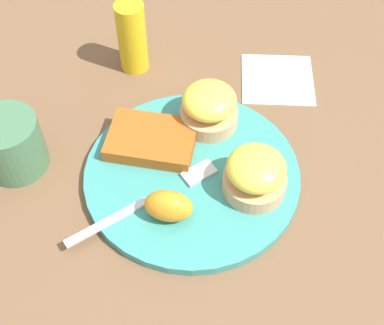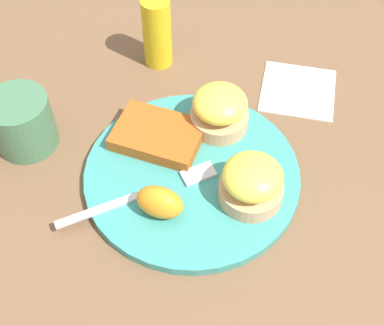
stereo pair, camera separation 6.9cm
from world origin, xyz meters
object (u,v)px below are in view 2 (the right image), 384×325
(orange_wedge, at_px, (160,202))
(fork, at_px, (149,192))
(hashbrown_patty, at_px, (158,135))
(sandwich_benedict_left, at_px, (252,183))
(sandwich_benedict_right, at_px, (220,110))
(cup, at_px, (21,122))
(condiment_bottle, at_px, (157,32))

(orange_wedge, bearing_deg, fork, -28.63)
(hashbrown_patty, distance_m, orange_wedge, 0.12)
(sandwich_benedict_left, height_order, orange_wedge, sandwich_benedict_left)
(sandwich_benedict_right, distance_m, orange_wedge, 0.17)
(cup, bearing_deg, hashbrown_patty, -150.77)
(condiment_bottle, bearing_deg, cup, 75.38)
(fork, distance_m, cup, 0.20)
(sandwich_benedict_left, distance_m, cup, 0.32)
(sandwich_benedict_right, xyz_separation_m, cup, (0.22, 0.16, -0.00))
(orange_wedge, bearing_deg, sandwich_benedict_right, -85.84)
(sandwich_benedict_left, height_order, condiment_bottle, condiment_bottle)
(sandwich_benedict_right, bearing_deg, cup, 36.14)
(hashbrown_patty, distance_m, fork, 0.09)
(fork, relative_size, cup, 1.67)
(cup, bearing_deg, sandwich_benedict_right, -143.86)
(hashbrown_patty, distance_m, condiment_bottle, 0.18)
(hashbrown_patty, bearing_deg, cup, 29.23)
(hashbrown_patty, xyz_separation_m, orange_wedge, (-0.07, 0.10, 0.01))
(sandwich_benedict_left, distance_m, hashbrown_patty, 0.15)
(fork, bearing_deg, sandwich_benedict_left, -150.25)
(cup, xyz_separation_m, condiment_bottle, (-0.06, -0.24, 0.02))
(sandwich_benedict_left, bearing_deg, condiment_bottle, -32.86)
(condiment_bottle, bearing_deg, sandwich_benedict_right, 153.52)
(sandwich_benedict_left, relative_size, orange_wedge, 1.36)
(sandwich_benedict_left, distance_m, sandwich_benedict_right, 0.13)
(sandwich_benedict_right, bearing_deg, condiment_bottle, -26.48)
(cup, relative_size, condiment_bottle, 0.98)
(orange_wedge, distance_m, condiment_bottle, 0.30)
(cup, bearing_deg, sandwich_benedict_left, -166.64)
(orange_wedge, relative_size, fork, 0.32)
(sandwich_benedict_left, height_order, sandwich_benedict_right, same)
(fork, xyz_separation_m, condiment_bottle, (0.14, -0.23, 0.04))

